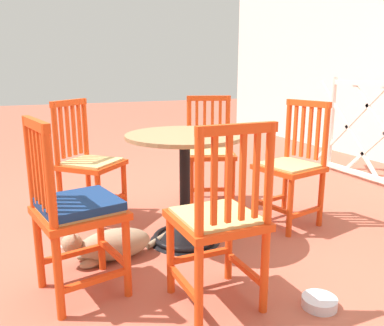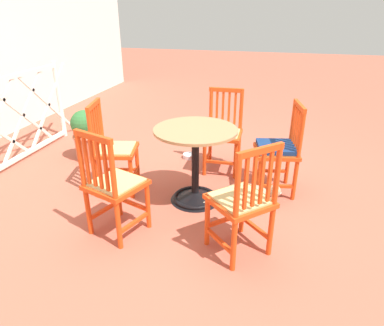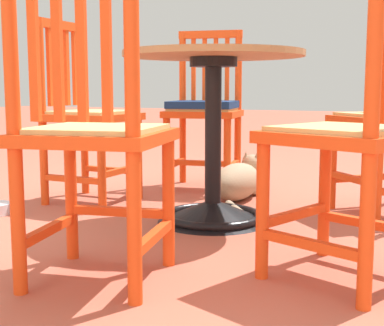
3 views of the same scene
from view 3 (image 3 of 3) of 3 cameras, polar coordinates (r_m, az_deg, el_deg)
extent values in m
plane|color=#AD5642|center=(2.58, 0.58, -5.16)|extent=(24.00, 24.00, 0.00)
cone|color=black|center=(2.41, 2.14, -4.89)|extent=(0.48, 0.48, 0.10)
torus|color=black|center=(2.42, 2.14, -5.47)|extent=(0.44, 0.44, 0.04)
cylinder|color=black|center=(2.36, 2.18, 2.77)|extent=(0.07, 0.07, 0.66)
cylinder|color=black|center=(2.35, 2.22, 10.37)|extent=(0.20, 0.20, 0.04)
cylinder|color=#9E754C|center=(2.36, 2.23, 11.16)|extent=(0.76, 0.76, 0.02)
cylinder|color=#D64214|center=(2.91, -5.55, 0.74)|extent=(0.04, 0.04, 0.45)
cylinder|color=#D64214|center=(2.62, -9.30, -0.08)|extent=(0.04, 0.04, 0.45)
cylinder|color=#D64214|center=(3.07, -11.11, 5.31)|extent=(0.04, 0.04, 0.91)
cylinder|color=#D64214|center=(2.81, -15.19, 4.98)|extent=(0.04, 0.04, 0.91)
cube|color=#D64214|center=(3.01, -8.33, -0.71)|extent=(0.34, 0.04, 0.03)
cube|color=#D64214|center=(2.73, -12.22, -1.64)|extent=(0.34, 0.04, 0.03)
cube|color=#D64214|center=(2.77, -7.31, -0.78)|extent=(0.04, 0.34, 0.03)
cube|color=#D64214|center=(2.84, -10.32, 4.68)|extent=(0.41, 0.41, 0.04)
cube|color=tan|center=(2.84, -10.33, 5.13)|extent=(0.36, 0.36, 0.02)
cube|color=#D64214|center=(3.02, -11.98, 9.52)|extent=(0.02, 0.02, 0.39)
cube|color=#D64214|center=(2.96, -12.78, 9.54)|extent=(0.02, 0.02, 0.39)
cube|color=#D64214|center=(2.91, -13.60, 9.55)|extent=(0.02, 0.02, 0.39)
cube|color=#D64214|center=(2.86, -14.46, 9.56)|extent=(0.02, 0.02, 0.39)
cube|color=#D64214|center=(2.95, -13.32, 13.62)|extent=(0.04, 0.38, 0.04)
cylinder|color=#D64214|center=(1.91, -12.35, -3.05)|extent=(0.04, 0.04, 0.45)
cylinder|color=#D64214|center=(1.79, -2.44, -3.58)|extent=(0.04, 0.04, 0.45)
cylinder|color=#D64214|center=(1.58, -17.86, 2.98)|extent=(0.04, 0.04, 0.91)
cylinder|color=#D64214|center=(1.44, -6.10, 2.88)|extent=(0.04, 0.04, 0.91)
cube|color=#D64214|center=(1.78, -14.62, -6.71)|extent=(0.10, 0.34, 0.03)
cube|color=#D64214|center=(1.65, -4.01, -7.59)|extent=(0.10, 0.34, 0.03)
cube|color=#D64214|center=(1.85, -7.53, -4.99)|extent=(0.34, 0.10, 0.03)
cube|color=#D64214|center=(1.66, -9.74, 2.65)|extent=(0.48, 0.48, 0.04)
cube|color=tan|center=(1.65, -9.76, 3.40)|extent=(0.42, 0.42, 0.02)
cube|color=#D64214|center=(1.55, -16.00, 11.32)|extent=(0.03, 0.02, 0.39)
cube|color=#D64214|center=(1.51, -13.70, 11.48)|extent=(0.03, 0.02, 0.39)
cube|color=#D64214|center=(1.48, -11.30, 11.62)|extent=(0.03, 0.02, 0.39)
cube|color=#D64214|center=(1.46, -8.81, 11.75)|extent=(0.03, 0.02, 0.39)
cylinder|color=#D64214|center=(1.68, 7.29, -4.37)|extent=(0.04, 0.04, 0.45)
cylinder|color=#D64214|center=(1.95, 13.50, -2.83)|extent=(0.04, 0.04, 0.45)
cylinder|color=#D64214|center=(1.46, 17.93, 2.64)|extent=(0.04, 0.04, 0.91)
cube|color=#D64214|center=(1.60, 12.04, -8.19)|extent=(0.33, 0.14, 0.03)
cube|color=#D64214|center=(1.89, 17.80, -5.98)|extent=(0.33, 0.14, 0.03)
cube|color=#D64214|center=(1.83, 10.59, -5.24)|extent=(0.14, 0.33, 0.03)
cube|color=#D64214|center=(1.70, 15.51, 2.59)|extent=(0.51, 0.51, 0.04)
cube|color=tan|center=(1.69, 15.54, 3.33)|extent=(0.45, 0.45, 0.02)
cylinder|color=#D64214|center=(2.45, 18.60, -0.91)|extent=(0.04, 0.04, 0.45)
cylinder|color=#D64214|center=(2.73, 14.27, 0.08)|extent=(0.04, 0.04, 0.45)
cube|color=#D64214|center=(2.84, 17.10, -1.47)|extent=(0.26, 0.26, 0.03)
cube|color=#D64214|center=(2.60, 16.28, -1.59)|extent=(0.26, 0.26, 0.03)
cylinder|color=#D64214|center=(2.98, 3.65, 0.94)|extent=(0.04, 0.04, 0.45)
cylinder|color=#D64214|center=(3.06, -2.62, 1.12)|extent=(0.04, 0.04, 0.45)
cylinder|color=#D64214|center=(3.30, 4.77, 5.58)|extent=(0.04, 0.04, 0.91)
cylinder|color=#D64214|center=(3.37, -0.97, 5.65)|extent=(0.04, 0.04, 0.91)
cube|color=#D64214|center=(3.16, 4.20, -0.24)|extent=(0.10, 0.34, 0.03)
cube|color=#D64214|center=(3.24, -1.74, -0.04)|extent=(0.10, 0.34, 0.03)
cube|color=#D64214|center=(3.03, 0.47, 0.00)|extent=(0.34, 0.10, 0.03)
cube|color=#D64214|center=(3.17, 1.21, 5.10)|extent=(0.47, 0.47, 0.04)
cube|color=tan|center=(3.17, 1.21, 5.50)|extent=(0.41, 0.41, 0.02)
cube|color=#D64214|center=(3.31, 3.63, 9.49)|extent=(0.03, 0.02, 0.39)
cube|color=#D64214|center=(3.32, 2.47, 9.49)|extent=(0.03, 0.02, 0.39)
cube|color=#D64214|center=(3.34, 1.31, 9.49)|extent=(0.03, 0.02, 0.39)
cube|color=#D64214|center=(3.35, 0.16, 9.48)|extent=(0.03, 0.02, 0.39)
cube|color=#D64214|center=(3.34, 1.90, 13.09)|extent=(0.38, 0.11, 0.04)
cube|color=navy|center=(3.17, 1.21, 6.04)|extent=(0.43, 0.43, 0.04)
ellipsoid|color=#9E896B|center=(2.88, 4.64, -1.93)|extent=(0.21, 0.45, 0.19)
ellipsoid|color=silver|center=(2.97, 5.29, -1.83)|extent=(0.16, 0.18, 0.14)
sphere|color=#9E896B|center=(3.10, 6.20, -0.22)|extent=(0.12, 0.12, 0.12)
ellipsoid|color=silver|center=(3.15, 6.44, -0.34)|extent=(0.05, 0.05, 0.04)
cone|color=#9E896B|center=(3.10, 5.59, 0.77)|extent=(0.04, 0.04, 0.04)
cone|color=#9E896B|center=(3.08, 6.71, 0.71)|extent=(0.04, 0.04, 0.04)
ellipsoid|color=#9E896B|center=(3.06, 4.70, -2.63)|extent=(0.06, 0.12, 0.05)
ellipsoid|color=#9E896B|center=(3.03, 6.66, -2.77)|extent=(0.06, 0.12, 0.05)
cylinder|color=#9E896B|center=(2.57, 4.40, -4.74)|extent=(0.16, 0.20, 0.04)
camera|label=1|loc=(4.51, -21.12, 14.19)|focal=36.89mm
camera|label=2|loc=(3.61, 62.02, 22.42)|focal=32.29mm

